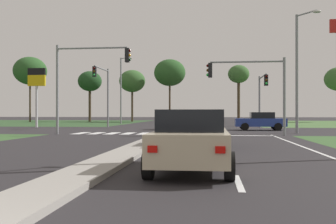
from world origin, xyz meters
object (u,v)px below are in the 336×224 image
Objects in this scene: treeline_near at (30,71)px; treeline_third at (132,81)px; car_red_third at (178,117)px; traffic_signal_near_left at (83,72)px; traffic_signal_far_right at (262,91)px; treeline_fourth at (170,73)px; car_blue_fifth at (261,121)px; car_beige_second at (192,140)px; car_black_near at (195,128)px; treeline_fifth at (239,75)px; traffic_signal_far_left at (103,86)px; treeline_second at (90,82)px; car_maroon_fourth at (182,120)px; street_lamp_third at (122,87)px; street_lamp_second at (299,66)px; fuel_price_totem at (37,84)px; traffic_signal_near_right at (253,81)px.

treeline_third is at bearing 11.26° from treeline_near.
car_red_third is 34.74m from traffic_signal_near_left.
treeline_fourth reaches higher than traffic_signal_far_right.
treeline_third reaches higher than car_blue_fifth.
treeline_third is at bearing 103.14° from car_beige_second.
traffic_signal_far_right is at bearing 75.05° from car_black_near.
treeline_fifth reaches higher than traffic_signal_near_left.
car_black_near reaches higher than car_beige_second.
car_beige_second is 0.72× the size of traffic_signal_far_left.
treeline_third is at bearing -23.45° from car_red_third.
traffic_signal_far_left is at bearing -84.54° from treeline_third.
car_beige_second is 50.62m from car_red_third.
traffic_signal_near_left reaches higher than traffic_signal_far_left.
car_black_near reaches higher than car_red_third.
car_blue_fifth is at bearing -13.88° from traffic_signal_far_left.
car_red_third is at bearing 76.90° from traffic_signal_far_left.
traffic_signal_far_right is 0.60× the size of treeline_second.
street_lamp_third reaches higher than car_maroon_fourth.
street_lamp_third is at bearing 129.14° from street_lamp_second.
car_maroon_fourth is 0.75× the size of fuel_price_totem.
street_lamp_second reaches higher than car_blue_fifth.
treeline_near is at bearing 119.58° from car_beige_second.
traffic_signal_near_right is at bearing 169.80° from car_blue_fifth.
treeline_fourth reaches higher than treeline_second.
car_blue_fifth is at bearing -69.58° from treeline_fourth.
traffic_signal_far_right is 24.84m from treeline_fifth.
car_blue_fifth is 0.48× the size of street_lamp_third.
traffic_signal_far_right is 36.52m from treeline_second.
treeline_third is 0.85× the size of treeline_fourth.
car_red_third is (-4.48, 43.27, -0.05)m from car_black_near.
car_red_third is 7.74m from treeline_fourth.
street_lamp_second is (6.87, 11.60, 3.94)m from car_black_near.
traffic_signal_far_right is (15.20, -0.19, -0.59)m from traffic_signal_far_left.
car_maroon_fourth is 9.32m from traffic_signal_far_left.
traffic_signal_far_right reaches higher than car_maroon_fourth.
treeline_fourth is (-1.52, 2.53, 7.16)m from car_red_third.
car_red_third is at bearing 19.32° from car_blue_fifth.
traffic_signal_far_left is at bearing -98.53° from treeline_fourth.
street_lamp_second is at bearing -20.99° from fuel_price_totem.
street_lamp_second is at bearing -61.29° from treeline_third.
fuel_price_totem is at bearing 177.09° from traffic_signal_far_left.
car_red_third is 0.95× the size of car_maroon_fourth.
car_maroon_fourth is 10.90m from street_lamp_second.
traffic_signal_near_left is 38.13m from treeline_third.
treeline_fourth is at bearing 67.39° from street_lamp_third.
street_lamp_second is at bearing -69.38° from treeline_fourth.
street_lamp_third is at bearing 97.07° from traffic_signal_near_left.
car_beige_second is at bearing -175.20° from car_maroon_fourth.
car_blue_fifth is 23.58m from street_lamp_third.
fuel_price_totem is at bearing 121.45° from car_beige_second.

